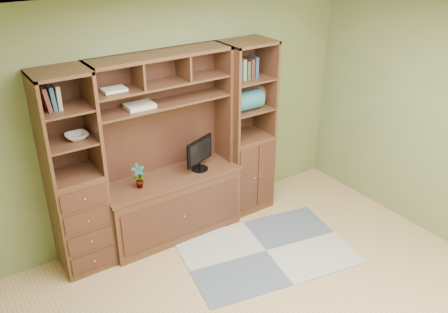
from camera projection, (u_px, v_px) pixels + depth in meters
room at (296, 195)px, 3.64m from camera, size 4.60×4.10×2.64m
center_hutch at (170, 152)px, 4.96m from camera, size 1.54×0.53×2.05m
left_tower at (74, 176)px, 4.49m from camera, size 0.50×0.45×2.05m
right_tower at (246, 129)px, 5.50m from camera, size 0.55×0.45×2.05m
rug at (266, 251)px, 5.10m from camera, size 1.93×1.47×0.01m
monitor at (199, 149)px, 5.12m from camera, size 0.45×0.32×0.50m
orchid at (139, 176)px, 4.81m from camera, size 0.14×0.10×0.27m
magazines at (139, 106)px, 4.66m from camera, size 0.28×0.20×0.04m
bowl at (77, 136)px, 4.36m from camera, size 0.21×0.21×0.05m
blanket_teal at (245, 101)px, 5.26m from camera, size 0.39×0.22×0.22m
blanket_red at (252, 94)px, 5.46m from camera, size 0.40×0.22×0.22m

